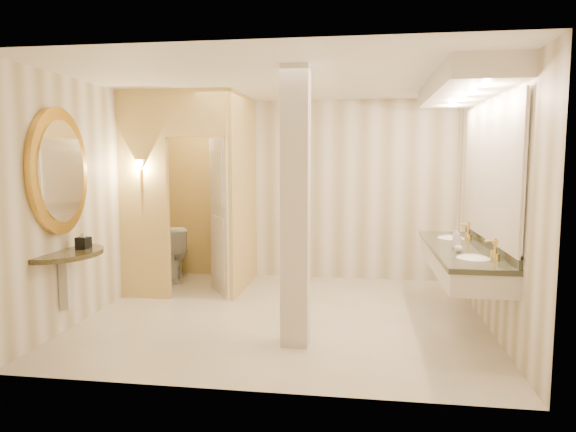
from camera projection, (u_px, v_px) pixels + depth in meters
floor at (285, 315)px, 6.02m from camera, size 4.50×4.50×0.00m
ceiling at (285, 80)px, 5.72m from camera, size 4.50×4.50×0.00m
wall_back at (305, 190)px, 7.84m from camera, size 4.50×0.02×2.70m
wall_front at (246, 222)px, 3.91m from camera, size 4.50×0.02×2.70m
wall_left at (101, 198)px, 6.19m from camera, size 0.02×4.00×2.70m
wall_right at (490, 203)px, 5.55m from camera, size 0.02×4.00×2.70m
toilet_closet at (214, 191)px, 6.98m from camera, size 1.50×1.55×2.70m
wall_sconce at (141, 166)px, 6.53m from camera, size 0.14×0.14×0.42m
vanity at (466, 177)px, 5.50m from camera, size 0.75×2.54×2.09m
console_shelf at (60, 206)px, 5.28m from camera, size 1.00×1.00×1.95m
pillar at (295, 209)px, 4.95m from camera, size 0.26×0.26×2.70m
tissue_box at (83, 243)px, 5.45m from camera, size 0.14×0.14×0.13m
toilet at (173, 252)px, 7.78m from camera, size 0.68×0.92×0.83m
soap_bottle_a at (457, 240)px, 5.61m from camera, size 0.09×0.09×0.15m
soap_bottle_b at (459, 247)px, 5.25m from camera, size 0.10×0.10×0.10m
soap_bottle_c at (456, 238)px, 5.48m from camera, size 0.11×0.11×0.23m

